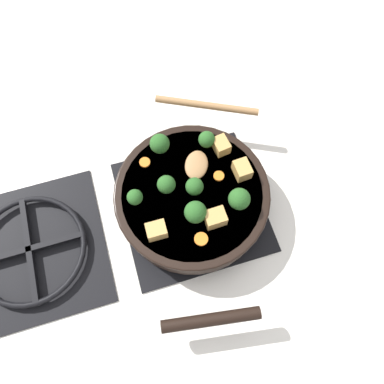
# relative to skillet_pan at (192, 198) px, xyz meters

# --- Properties ---
(ground_plane) EXTENTS (2.40, 2.40, 0.00)m
(ground_plane) POSITION_rel_skillet_pan_xyz_m (0.00, -0.00, -0.06)
(ground_plane) COLOR white
(front_burner_grate) EXTENTS (0.31, 0.31, 0.03)m
(front_burner_grate) POSITION_rel_skillet_pan_xyz_m (0.00, -0.00, -0.05)
(front_burner_grate) COLOR black
(front_burner_grate) RESTS_ON ground_plane
(rear_burner_grate) EXTENTS (0.31, 0.31, 0.03)m
(rear_burner_grate) POSITION_rel_skillet_pan_xyz_m (0.00, 0.36, -0.05)
(rear_burner_grate) COLOR black
(rear_burner_grate) RESTS_ON ground_plane
(skillet_pan) EXTENTS (0.44, 0.33, 0.06)m
(skillet_pan) POSITION_rel_skillet_pan_xyz_m (0.00, 0.00, 0.00)
(skillet_pan) COLOR black
(skillet_pan) RESTS_ON front_burner_grate
(wooden_spoon) EXTENTS (0.23, 0.22, 0.02)m
(wooden_spoon) POSITION_rel_skillet_pan_xyz_m (0.13, -0.06, 0.03)
(wooden_spoon) COLOR #A87A4C
(wooden_spoon) RESTS_ON skillet_pan
(tofu_cube_center_large) EXTENTS (0.04, 0.03, 0.03)m
(tofu_cube_center_large) POSITION_rel_skillet_pan_xyz_m (0.01, -0.11, 0.04)
(tofu_cube_center_large) COLOR tan
(tofu_cube_center_large) RESTS_ON skillet_pan
(tofu_cube_near_handle) EXTENTS (0.03, 0.04, 0.03)m
(tofu_cube_near_handle) POSITION_rel_skillet_pan_xyz_m (-0.06, 0.09, 0.04)
(tofu_cube_near_handle) COLOR tan
(tofu_cube_near_handle) RESTS_ON skillet_pan
(tofu_cube_east_chunk) EXTENTS (0.04, 0.03, 0.03)m
(tofu_cube_east_chunk) POSITION_rel_skillet_pan_xyz_m (0.08, -0.09, 0.04)
(tofu_cube_east_chunk) COLOR tan
(tofu_cube_east_chunk) RESTS_ON skillet_pan
(tofu_cube_west_chunk) EXTENTS (0.03, 0.04, 0.03)m
(tofu_cube_west_chunk) POSITION_rel_skillet_pan_xyz_m (-0.07, -0.03, 0.04)
(tofu_cube_west_chunk) COLOR tan
(tofu_cube_west_chunk) RESTS_ON skillet_pan
(broccoli_floret_near_spoon) EXTENTS (0.04, 0.04, 0.04)m
(broccoli_floret_near_spoon) POSITION_rel_skillet_pan_xyz_m (0.02, 0.05, 0.05)
(broccoli_floret_near_spoon) COLOR #709956
(broccoli_floret_near_spoon) RESTS_ON skillet_pan
(broccoli_floret_center_top) EXTENTS (0.04, 0.04, 0.04)m
(broccoli_floret_center_top) POSITION_rel_skillet_pan_xyz_m (-0.00, -0.01, 0.05)
(broccoli_floret_center_top) COLOR #709956
(broccoli_floret_center_top) RESTS_ON skillet_pan
(broccoli_floret_east_rim) EXTENTS (0.04, 0.04, 0.05)m
(broccoli_floret_east_rim) POSITION_rel_skillet_pan_xyz_m (0.12, 0.04, 0.05)
(broccoli_floret_east_rim) COLOR #709956
(broccoli_floret_east_rim) RESTS_ON skillet_pan
(broccoli_floret_west_rim) EXTENTS (0.04, 0.04, 0.04)m
(broccoli_floret_west_rim) POSITION_rel_skillet_pan_xyz_m (0.10, -0.06, 0.05)
(broccoli_floret_west_rim) COLOR #709956
(broccoli_floret_west_rim) RESTS_ON skillet_pan
(broccoli_floret_north_edge) EXTENTS (0.04, 0.04, 0.05)m
(broccoli_floret_north_edge) POSITION_rel_skillet_pan_xyz_m (-0.05, 0.01, 0.05)
(broccoli_floret_north_edge) COLOR #709956
(broccoli_floret_north_edge) RESTS_ON skillet_pan
(broccoli_floret_south_cluster) EXTENTS (0.04, 0.04, 0.05)m
(broccoli_floret_south_cluster) POSITION_rel_skillet_pan_xyz_m (-0.05, -0.08, 0.05)
(broccoli_floret_south_cluster) COLOR #709956
(broccoli_floret_south_cluster) RESTS_ON skillet_pan
(broccoli_floret_mid_floret) EXTENTS (0.03, 0.03, 0.04)m
(broccoli_floret_mid_floret) POSITION_rel_skillet_pan_xyz_m (0.01, 0.11, 0.05)
(broccoli_floret_mid_floret) COLOR #709956
(broccoli_floret_mid_floret) RESTS_ON skillet_pan
(carrot_slice_orange_thin) EXTENTS (0.02, 0.02, 0.01)m
(carrot_slice_orange_thin) POSITION_rel_skillet_pan_xyz_m (0.10, 0.08, 0.03)
(carrot_slice_orange_thin) COLOR orange
(carrot_slice_orange_thin) RESTS_ON skillet_pan
(carrot_slice_near_center) EXTENTS (0.02, 0.02, 0.01)m
(carrot_slice_near_center) POSITION_rel_skillet_pan_xyz_m (0.02, -0.06, 0.03)
(carrot_slice_near_center) COLOR orange
(carrot_slice_near_center) RESTS_ON skillet_pan
(carrot_slice_edge_slice) EXTENTS (0.03, 0.03, 0.01)m
(carrot_slice_edge_slice) POSITION_rel_skillet_pan_xyz_m (-0.10, 0.01, 0.03)
(carrot_slice_edge_slice) COLOR orange
(carrot_slice_edge_slice) RESTS_ON skillet_pan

